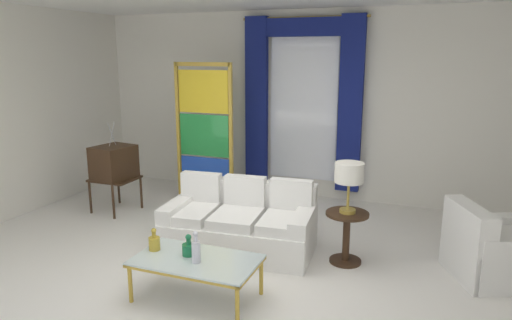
% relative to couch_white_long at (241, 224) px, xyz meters
% --- Properties ---
extents(ground_plane, '(16.00, 16.00, 0.00)m').
position_rel_couch_white_long_xyz_m(ground_plane, '(0.12, -0.62, -0.30)').
color(ground_plane, white).
extents(wall_rear, '(8.00, 0.12, 3.00)m').
position_rel_couch_white_long_xyz_m(wall_rear, '(0.12, 2.44, 1.20)').
color(wall_rear, white).
rests_on(wall_rear, ground).
extents(wall_left, '(0.12, 7.00, 3.00)m').
position_rel_couch_white_long_xyz_m(wall_left, '(-3.54, -0.02, 1.20)').
color(wall_left, white).
rests_on(wall_left, ground).
extents(curtained_window, '(2.00, 0.17, 2.70)m').
position_rel_couch_white_long_xyz_m(curtained_window, '(0.10, 2.27, 1.44)').
color(curtained_window, white).
rests_on(curtained_window, ground).
extents(couch_white_long, '(1.83, 1.07, 0.86)m').
position_rel_couch_white_long_xyz_m(couch_white_long, '(0.00, 0.00, 0.00)').
color(couch_white_long, white).
rests_on(couch_white_long, ground).
extents(coffee_table, '(1.19, 0.67, 0.41)m').
position_rel_couch_white_long_xyz_m(coffee_table, '(0.07, -1.26, 0.07)').
color(coffee_table, silver).
rests_on(coffee_table, ground).
extents(bottle_blue_decanter, '(0.13, 0.13, 0.21)m').
position_rel_couch_white_long_xyz_m(bottle_blue_decanter, '(-0.03, -1.21, 0.18)').
color(bottle_blue_decanter, '#196B3D').
rests_on(bottle_blue_decanter, coffee_table).
extents(bottle_crystal_tall, '(0.11, 0.11, 0.23)m').
position_rel_couch_white_long_xyz_m(bottle_crystal_tall, '(-0.42, -1.23, 0.18)').
color(bottle_crystal_tall, gold).
rests_on(bottle_crystal_tall, coffee_table).
extents(bottle_amber_squat, '(0.08, 0.08, 0.31)m').
position_rel_couch_white_long_xyz_m(bottle_amber_squat, '(0.11, -1.33, 0.23)').
color(bottle_amber_squat, silver).
rests_on(bottle_amber_squat, coffee_table).
extents(vintage_tv, '(0.62, 0.66, 1.35)m').
position_rel_couch_white_long_xyz_m(vintage_tv, '(-2.30, 0.59, 0.42)').
color(vintage_tv, '#382314').
rests_on(vintage_tv, ground).
extents(armchair_white, '(1.07, 1.06, 0.80)m').
position_rel_couch_white_long_xyz_m(armchair_white, '(2.74, 0.22, -0.02)').
color(armchair_white, white).
rests_on(armchair_white, ground).
extents(stained_glass_divider, '(0.95, 0.05, 2.20)m').
position_rel_couch_white_long_xyz_m(stained_glass_divider, '(-1.18, 1.36, 0.75)').
color(stained_glass_divider, gold).
rests_on(stained_glass_divider, ground).
extents(peacock_figurine, '(0.44, 0.60, 0.50)m').
position_rel_couch_white_long_xyz_m(peacock_figurine, '(-0.81, 0.89, -0.08)').
color(peacock_figurine, beige).
rests_on(peacock_figurine, ground).
extents(round_side_table, '(0.48, 0.48, 0.59)m').
position_rel_couch_white_long_xyz_m(round_side_table, '(1.27, 0.05, 0.05)').
color(round_side_table, '#382314').
rests_on(round_side_table, ground).
extents(table_lamp_brass, '(0.32, 0.32, 0.57)m').
position_rel_couch_white_long_xyz_m(table_lamp_brass, '(1.27, 0.05, 0.72)').
color(table_lamp_brass, '#B29338').
rests_on(table_lamp_brass, round_side_table).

